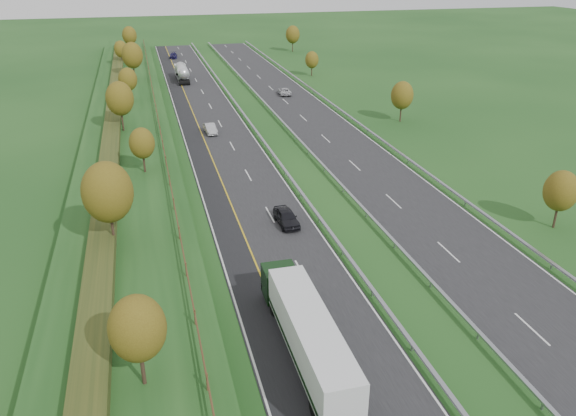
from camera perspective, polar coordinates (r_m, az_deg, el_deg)
The scene contains 19 objects.
ground at distance 78.28m, azimuth -0.30°, elevation 5.80°, with size 400.00×400.00×0.00m, color #1A4317.
near_carriageway at distance 81.50m, azimuth -6.68°, elevation 6.40°, with size 10.50×200.00×0.04m, color black.
far_carriageway at distance 85.19m, azimuth 4.44°, elevation 7.29°, with size 10.50×200.00×0.04m, color black.
hard_shoulder at distance 81.10m, azimuth -9.31°, elevation 6.16°, with size 3.00×200.00×0.04m, color black.
lane_markings at distance 82.44m, azimuth -2.23°, elevation 6.78°, with size 26.75×200.00×0.01m.
embankment_left at distance 80.58m, azimuth -15.93°, elevation 6.15°, with size 12.00×200.00×2.00m, color #1A4317.
hedge_left at distance 80.23m, azimuth -17.49°, elevation 7.04°, with size 2.20×180.00×1.10m, color #283616.
fence_left at distance 79.67m, azimuth -12.83°, elevation 7.58°, with size 0.12×189.06×1.20m.
median_barrier_near at distance 82.24m, azimuth -2.74°, elevation 7.14°, with size 0.32×200.00×0.71m.
median_barrier_far at distance 83.39m, azimuth 0.72°, elevation 7.41°, with size 0.32×200.00×0.71m.
outer_barrier_far at distance 87.02m, azimuth 8.11°, elevation 7.89°, with size 0.32×200.00×0.71m.
trees_left at distance 75.88m, azimuth -16.12°, elevation 9.27°, with size 6.64×164.30×7.66m.
trees_far at distance 115.35m, azimuth 6.16°, elevation 13.87°, with size 8.45×118.60×7.12m.
box_lorry at distance 37.66m, azimuth 1.84°, elevation -12.37°, with size 2.58×16.28×4.06m.
road_tanker at distance 126.61m, azimuth -10.73°, elevation 13.43°, with size 2.40×11.22×3.46m.
car_dark_near at distance 56.31m, azimuth -0.17°, elevation -0.92°, with size 1.87×4.64×1.58m, color black.
car_silver_mid at distance 86.97m, azimuth -7.90°, elevation 7.99°, with size 1.52×4.36×1.44m, color #9FA0A3.
car_small_far at distance 156.40m, azimuth -11.57°, elevation 14.94°, with size 1.87×4.59×1.33m, color #181440.
car_oncoming at distance 111.42m, azimuth -0.36°, elevation 11.78°, with size 2.19×4.76×1.32m, color silver.
Camera 1 is at (-10.38, -16.94, 24.80)m, focal length 35.00 mm.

